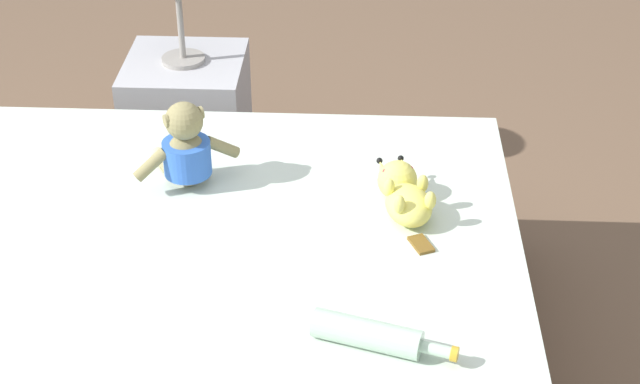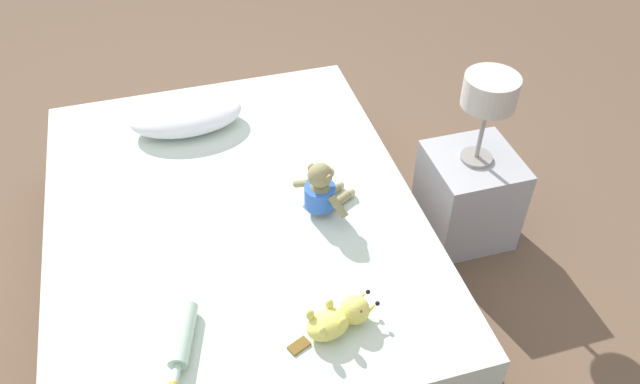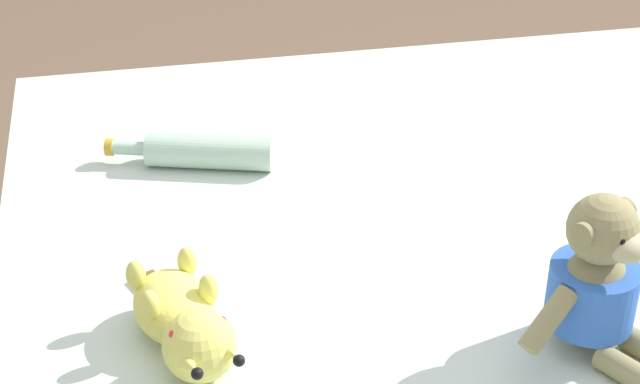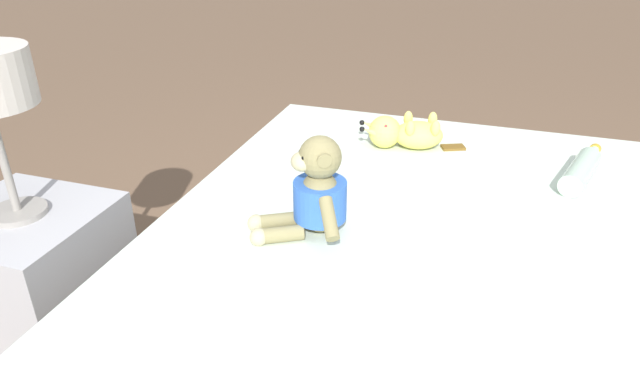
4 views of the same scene
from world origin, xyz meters
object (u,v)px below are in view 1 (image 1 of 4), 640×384
bed (134,337)px  glass_bottle (371,335)px  plush_monkey (185,150)px  plush_yellow_creature (404,194)px  nightstand (189,121)px

bed → glass_bottle: glass_bottle is taller
plush_monkey → plush_yellow_creature: plush_monkey is taller
plush_monkey → glass_bottle: plush_monkey is taller
plush_yellow_creature → bed: bearing=110.3°
glass_bottle → nightstand: size_ratio=0.68×
nightstand → glass_bottle: bearing=-155.6°
plush_yellow_creature → nightstand: plush_yellow_creature is taller
nightstand → bed: bearing=-177.9°
bed → nightstand: bed is taller
glass_bottle → nightstand: bearing=24.4°
bed → plush_monkey: (0.34, -0.09, 0.33)m
glass_bottle → plush_monkey: bearing=38.2°
bed → nightstand: size_ratio=4.29×
bed → plush_yellow_creature: size_ratio=5.80×
plush_yellow_creature → plush_monkey: bearing=79.6°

